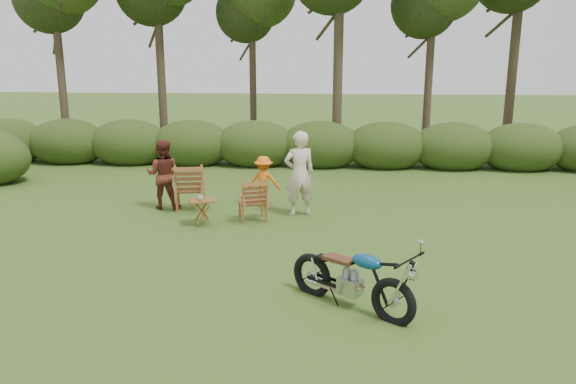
# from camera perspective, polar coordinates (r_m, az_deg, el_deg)

# --- Properties ---
(ground) EXTENTS (80.00, 80.00, 0.00)m
(ground) POSITION_cam_1_polar(r_m,az_deg,el_deg) (8.74, 1.94, -8.98)
(ground) COLOR #38531B
(ground) RESTS_ON ground
(tree_line) EXTENTS (22.52, 11.62, 8.14)m
(tree_line) POSITION_cam_1_polar(r_m,az_deg,el_deg) (17.78, 5.17, 15.24)
(tree_line) COLOR #332A1C
(tree_line) RESTS_ON ground
(motorcycle) EXTENTS (1.95, 1.73, 1.09)m
(motorcycle) POSITION_cam_1_polar(r_m,az_deg,el_deg) (7.96, 6.29, -11.48)
(motorcycle) COLOR #0C6CA8
(motorcycle) RESTS_ON ground
(lawn_chair_right) EXTENTS (0.78, 0.78, 0.89)m
(lawn_chair_right) POSITION_cam_1_polar(r_m,az_deg,el_deg) (11.78, -3.59, -2.85)
(lawn_chair_right) COLOR brown
(lawn_chair_right) RESTS_ON ground
(lawn_chair_left) EXTENTS (0.84, 0.84, 1.04)m
(lawn_chair_left) POSITION_cam_1_polar(r_m,az_deg,el_deg) (12.76, -9.83, -1.71)
(lawn_chair_left) COLOR brown
(lawn_chair_left) RESTS_ON ground
(side_table) EXTENTS (0.63, 0.57, 0.53)m
(side_table) POSITION_cam_1_polar(r_m,az_deg,el_deg) (11.47, -8.68, -2.07)
(side_table) COLOR brown
(side_table) RESTS_ON ground
(cup) EXTENTS (0.15, 0.15, 0.09)m
(cup) POSITION_cam_1_polar(r_m,az_deg,el_deg) (11.37, -8.88, -0.58)
(cup) COLOR beige
(cup) RESTS_ON side_table
(adult_a) EXTENTS (0.77, 0.63, 1.82)m
(adult_a) POSITION_cam_1_polar(r_m,az_deg,el_deg) (12.12, 1.14, -2.35)
(adult_a) COLOR beige
(adult_a) RESTS_ON ground
(adult_b) EXTENTS (0.77, 0.61, 1.55)m
(adult_b) POSITION_cam_1_polar(r_m,az_deg,el_deg) (12.95, -12.37, -1.60)
(adult_b) COLOR #582319
(adult_b) RESTS_ON ground
(child) EXTENTS (0.75, 0.44, 1.15)m
(child) POSITION_cam_1_polar(r_m,az_deg,el_deg) (12.85, -2.46, -1.40)
(child) COLOR orange
(child) RESTS_ON ground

